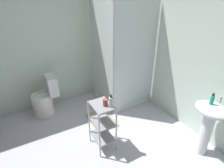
# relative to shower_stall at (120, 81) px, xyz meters

# --- Properties ---
(ground_plane) EXTENTS (4.20, 4.20, 0.02)m
(ground_plane) POSITION_rel_shower_stall_xyz_m (1.20, -1.22, -0.47)
(ground_plane) COLOR silver
(wall_back) EXTENTS (4.20, 0.14, 2.50)m
(wall_back) POSITION_rel_shower_stall_xyz_m (1.21, 0.62, 0.79)
(wall_back) COLOR silver
(wall_back) RESTS_ON ground_plane
(wall_left) EXTENTS (0.10, 4.20, 2.50)m
(wall_left) POSITION_rel_shower_stall_xyz_m (-0.65, -1.22, 0.79)
(wall_left) COLOR silver
(wall_left) RESTS_ON ground_plane
(shower_stall) EXTENTS (0.92, 0.92, 2.00)m
(shower_stall) POSITION_rel_shower_stall_xyz_m (0.00, 0.00, 0.00)
(shower_stall) COLOR white
(shower_stall) RESTS_ON ground_plane
(pedestal_sink) EXTENTS (0.46, 0.37, 0.81)m
(pedestal_sink) POSITION_rel_shower_stall_xyz_m (1.80, 0.30, 0.12)
(pedestal_sink) COLOR white
(pedestal_sink) RESTS_ON ground_plane
(sink_faucet) EXTENTS (0.03, 0.03, 0.10)m
(sink_faucet) POSITION_rel_shower_stall_xyz_m (1.80, 0.42, 0.40)
(sink_faucet) COLOR silver
(sink_faucet) RESTS_ON pedestal_sink
(toilet) EXTENTS (0.37, 0.49, 0.76)m
(toilet) POSITION_rel_shower_stall_xyz_m (-0.28, -1.46, -0.15)
(toilet) COLOR white
(toilet) RESTS_ON ground_plane
(storage_cart) EXTENTS (0.38, 0.28, 0.74)m
(storage_cart) POSITION_rel_shower_stall_xyz_m (0.98, -0.90, -0.03)
(storage_cart) COLOR silver
(storage_cart) RESTS_ON ground_plane
(hand_soap_bottle) EXTENTS (0.05, 0.05, 0.16)m
(hand_soap_bottle) POSITION_rel_shower_stall_xyz_m (1.76, 0.29, 0.42)
(hand_soap_bottle) COLOR #2DBC99
(hand_soap_bottle) RESTS_ON pedestal_sink
(lotion_bottle_white) EXTENTS (0.06, 0.06, 0.18)m
(lotion_bottle_white) POSITION_rel_shower_stall_xyz_m (1.09, -0.81, 0.36)
(lotion_bottle_white) COLOR silver
(lotion_bottle_white) RESTS_ON storage_cart
(rinse_cup) EXTENTS (0.06, 0.06, 0.10)m
(rinse_cup) POSITION_rel_shower_stall_xyz_m (1.03, -0.87, 0.33)
(rinse_cup) COLOR #B24742
(rinse_cup) RESTS_ON storage_cart
(bath_mat) EXTENTS (0.60, 0.40, 0.02)m
(bath_mat) POSITION_rel_shower_stall_xyz_m (0.42, -0.65, -0.45)
(bath_mat) COLOR tan
(bath_mat) RESTS_ON ground_plane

